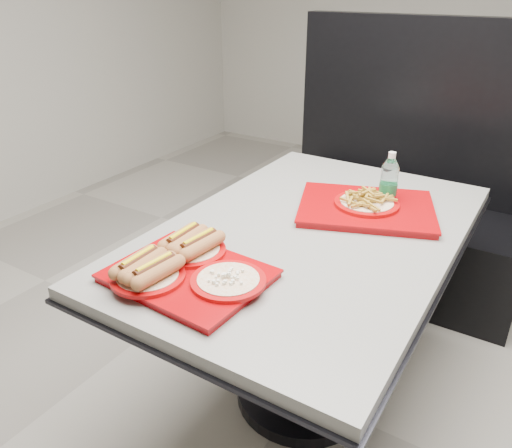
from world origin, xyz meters
The scene contains 6 objects.
ground centered at (0.00, 0.00, 0.00)m, with size 6.00×6.00×0.00m, color gray.
diner_table centered at (0.00, 0.00, 0.58)m, with size 0.92×1.42×0.75m.
booth_bench centered at (0.00, 1.09, 0.40)m, with size 1.30×0.57×1.35m.
tray_near centered at (-0.17, -0.46, 0.78)m, with size 0.44×0.38×0.09m.
tray_far centered at (0.11, 0.23, 0.78)m, with size 0.57×0.51×0.09m.
water_bottle centered at (0.15, 0.32, 0.84)m, with size 0.07×0.07×0.20m.
Camera 1 is at (0.64, -1.37, 1.50)m, focal length 35.00 mm.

